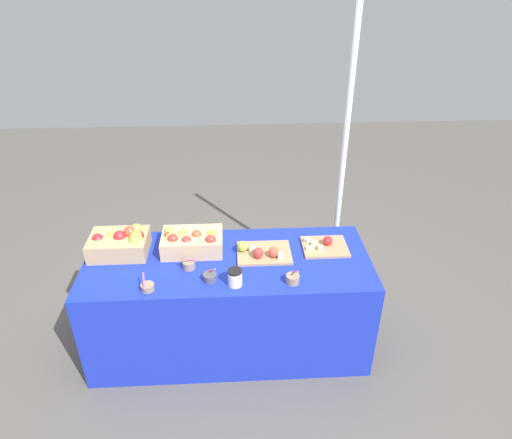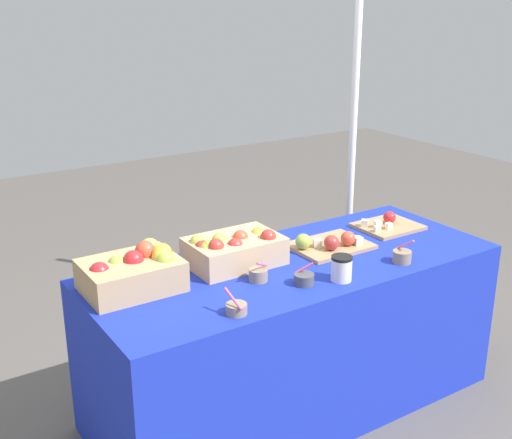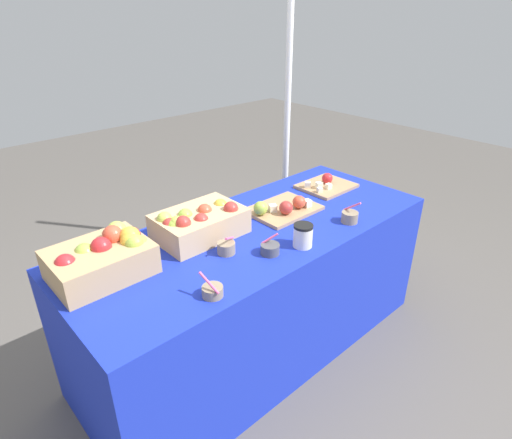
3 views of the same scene
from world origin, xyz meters
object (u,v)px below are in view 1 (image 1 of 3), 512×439
(cutting_board_front, at_px, (262,252))
(sample_bowl_mid, at_px, (210,277))
(apple_crate_middle, at_px, (191,241))
(tent_pole, at_px, (343,163))
(cutting_board_back, at_px, (324,246))
(sample_bowl_near, at_px, (189,265))
(coffee_cup, at_px, (235,278))
(sample_bowl_extra, at_px, (293,279))
(sample_bowl_far, at_px, (147,287))
(apple_crate_left, at_px, (122,242))

(cutting_board_front, xyz_separation_m, sample_bowl_mid, (-0.34, -0.25, -0.00))
(apple_crate_middle, relative_size, sample_bowl_mid, 4.33)
(tent_pole, bearing_deg, cutting_board_back, -111.61)
(apple_crate_middle, distance_m, sample_bowl_near, 0.21)
(cutting_board_front, bearing_deg, sample_bowl_near, -165.93)
(sample_bowl_mid, bearing_deg, sample_bowl_near, 136.33)
(cutting_board_back, xyz_separation_m, tent_pole, (0.21, 0.54, 0.38))
(cutting_board_back, bearing_deg, tent_pole, 68.39)
(apple_crate_middle, bearing_deg, sample_bowl_mid, -67.87)
(apple_crate_middle, relative_size, cutting_board_front, 1.12)
(sample_bowl_near, distance_m, coffee_cup, 0.35)
(sample_bowl_mid, bearing_deg, apple_crate_middle, 112.13)
(sample_bowl_extra, bearing_deg, sample_bowl_far, -178.64)
(tent_pole, bearing_deg, coffee_cup, -132.50)
(tent_pole, bearing_deg, sample_bowl_mid, -139.09)
(sample_bowl_far, height_order, sample_bowl_extra, sample_bowl_extra)
(sample_bowl_far, xyz_separation_m, sample_bowl_extra, (0.88, 0.02, 0.01))
(cutting_board_back, height_order, sample_bowl_mid, sample_bowl_mid)
(apple_crate_left, distance_m, sample_bowl_near, 0.51)
(sample_bowl_near, bearing_deg, cutting_board_back, 11.42)
(apple_crate_left, bearing_deg, coffee_cup, -27.42)
(apple_crate_left, xyz_separation_m, sample_bowl_far, (0.23, -0.41, -0.06))
(cutting_board_back, bearing_deg, sample_bowl_extra, -125.72)
(sample_bowl_far, height_order, coffee_cup, coffee_cup)
(apple_crate_left, height_order, sample_bowl_near, apple_crate_left)
(apple_crate_middle, relative_size, sample_bowl_extra, 3.55)
(sample_bowl_near, xyz_separation_m, coffee_cup, (0.29, -0.19, 0.03))
(sample_bowl_near, relative_size, sample_bowl_extra, 0.90)
(apple_crate_left, height_order, sample_bowl_extra, apple_crate_left)
(sample_bowl_near, bearing_deg, sample_bowl_extra, -15.93)
(apple_crate_left, relative_size, tent_pole, 0.17)
(coffee_cup, xyz_separation_m, tent_pole, (0.83, 0.91, 0.34))
(cutting_board_back, bearing_deg, sample_bowl_far, -161.20)
(apple_crate_left, bearing_deg, cutting_board_back, -0.86)
(sample_bowl_far, relative_size, tent_pole, 0.04)
(apple_crate_middle, xyz_separation_m, tent_pole, (1.13, 0.52, 0.32))
(cutting_board_front, distance_m, tent_pole, 0.96)
(coffee_cup, bearing_deg, cutting_board_back, 30.86)
(coffee_cup, bearing_deg, cutting_board_front, 59.09)
(cutting_board_back, bearing_deg, coffee_cup, -149.14)
(coffee_cup, bearing_deg, apple_crate_left, 152.58)
(cutting_board_back, xyz_separation_m, coffee_cup, (-0.62, -0.37, 0.04))
(coffee_cup, relative_size, tent_pole, 0.05)
(apple_crate_middle, bearing_deg, cutting_board_front, -10.51)
(cutting_board_front, relative_size, sample_bowl_mid, 3.86)
(sample_bowl_near, height_order, sample_bowl_far, sample_bowl_near)
(apple_crate_middle, height_order, cutting_board_front, apple_crate_middle)
(cutting_board_front, xyz_separation_m, tent_pole, (0.65, 0.61, 0.37))
(sample_bowl_near, height_order, sample_bowl_mid, sample_bowl_near)
(apple_crate_left, relative_size, apple_crate_middle, 0.94)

